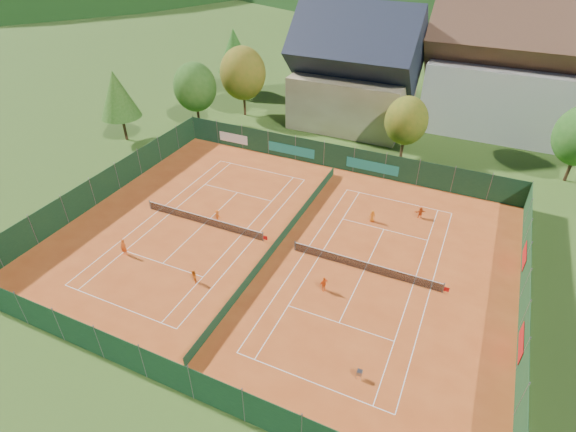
% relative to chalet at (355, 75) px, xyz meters
% --- Properties ---
extents(ground, '(600.00, 600.00, 0.00)m').
position_rel_chalet_xyz_m(ground, '(3.00, -30.00, -6.64)').
color(ground, '#305019').
rests_on(ground, ground).
extents(clay_pad, '(40.00, 32.00, 0.01)m').
position_rel_chalet_xyz_m(clay_pad, '(3.00, -30.00, -6.62)').
color(clay_pad, '#B5481A').
rests_on(clay_pad, ground).
extents(court_markings_left, '(11.03, 23.83, 0.00)m').
position_rel_chalet_xyz_m(court_markings_left, '(-5.00, -30.00, -6.61)').
color(court_markings_left, white).
rests_on(court_markings_left, ground).
extents(court_markings_right, '(11.03, 23.83, 0.00)m').
position_rel_chalet_xyz_m(court_markings_right, '(11.00, -30.00, -6.61)').
color(court_markings_right, white).
rests_on(court_markings_right, ground).
extents(tennis_net_left, '(13.30, 0.10, 1.02)m').
position_rel_chalet_xyz_m(tennis_net_left, '(-4.85, -30.00, -6.12)').
color(tennis_net_left, '#59595B').
rests_on(tennis_net_left, ground).
extents(tennis_net_right, '(13.30, 0.10, 1.02)m').
position_rel_chalet_xyz_m(tennis_net_right, '(11.15, -30.00, -6.12)').
color(tennis_net_right, '#59595B').
rests_on(tennis_net_right, ground).
extents(court_divider, '(0.03, 28.80, 1.00)m').
position_rel_chalet_xyz_m(court_divider, '(3.00, -30.00, -6.12)').
color(court_divider, '#153C23').
rests_on(court_divider, ground).
extents(fence_north, '(40.00, 0.10, 3.00)m').
position_rel_chalet_xyz_m(fence_north, '(2.54, -14.01, -5.16)').
color(fence_north, '#143721').
rests_on(fence_north, ground).
extents(fence_south, '(40.00, 0.04, 3.00)m').
position_rel_chalet_xyz_m(fence_south, '(3.00, -46.00, -5.12)').
color(fence_south, '#163C22').
rests_on(fence_south, ground).
extents(fence_west, '(0.04, 32.00, 3.00)m').
position_rel_chalet_xyz_m(fence_west, '(-17.00, -30.00, -5.12)').
color(fence_west, '#13341B').
rests_on(fence_west, ground).
extents(fence_east, '(0.09, 32.00, 3.00)m').
position_rel_chalet_xyz_m(fence_east, '(23.00, -29.95, -5.14)').
color(fence_east, '#14391B').
rests_on(fence_east, ground).
extents(chalet, '(16.20, 12.00, 16.00)m').
position_rel_chalet_xyz_m(chalet, '(0.00, 0.00, 0.00)').
color(chalet, tan).
rests_on(chalet, ground).
extents(hotel_block_a, '(21.60, 11.00, 17.25)m').
position_rel_chalet_xyz_m(hotel_block_a, '(19.00, 6.00, 0.76)').
color(hotel_block_a, silver).
rests_on(hotel_block_a, ground).
extents(tree_west_front, '(5.72, 5.72, 8.69)m').
position_rel_chalet_xyz_m(tree_west_front, '(-19.00, -10.00, -1.23)').
color(tree_west_front, '#422617').
rests_on(tree_west_front, ground).
extents(tree_west_mid, '(6.44, 6.44, 9.78)m').
position_rel_chalet_xyz_m(tree_west_mid, '(-15.00, -4.00, -0.56)').
color(tree_west_mid, '#482B19').
rests_on(tree_west_mid, ground).
extents(tree_west_back, '(5.60, 5.60, 10.00)m').
position_rel_chalet_xyz_m(tree_west_back, '(-21.00, 4.00, 0.11)').
color(tree_west_back, '#422D17').
rests_on(tree_west_back, ground).
extents(tree_center, '(5.01, 5.01, 7.60)m').
position_rel_chalet_xyz_m(tree_center, '(9.00, -8.00, -1.91)').
color(tree_center, '#462C19').
rests_on(tree_center, ground).
extents(tree_west_side, '(5.04, 5.04, 9.00)m').
position_rel_chalet_xyz_m(tree_west_side, '(-25.00, -18.00, -0.56)').
color(tree_west_side, '#4E2D1B').
rests_on(tree_west_side, ground).
extents(mountain_backdrop, '(820.00, 530.00, 242.00)m').
position_rel_chalet_xyz_m(mountain_backdrop, '(31.54, 203.48, -46.26)').
color(mountain_backdrop, black).
rests_on(mountain_backdrop, ground).
extents(ball_hopper, '(0.34, 0.34, 0.80)m').
position_rel_chalet_xyz_m(ball_hopper, '(13.73, -40.31, -6.07)').
color(ball_hopper, slate).
rests_on(ball_hopper, ground).
extents(loose_ball_0, '(0.07, 0.07, 0.07)m').
position_rel_chalet_xyz_m(loose_ball_0, '(-7.38, -36.81, -6.59)').
color(loose_ball_0, '#CCD833').
rests_on(loose_ball_0, ground).
extents(loose_ball_1, '(0.07, 0.07, 0.07)m').
position_rel_chalet_xyz_m(loose_ball_1, '(5.61, -39.55, -6.59)').
color(loose_ball_1, '#CCD833').
rests_on(loose_ball_1, ground).
extents(player_left_near, '(0.64, 0.49, 1.59)m').
position_rel_chalet_xyz_m(player_left_near, '(-8.73, -36.77, -5.83)').
color(player_left_near, '#D04C12').
rests_on(player_left_near, ground).
extents(player_left_mid, '(0.75, 0.71, 1.22)m').
position_rel_chalet_xyz_m(player_left_mid, '(-1.17, -37.21, -6.01)').
color(player_left_mid, orange).
rests_on(player_left_mid, ground).
extents(player_left_far, '(0.81, 0.51, 1.19)m').
position_rel_chalet_xyz_m(player_left_far, '(-4.11, -28.93, -6.03)').
color(player_left_far, '#ED5C15').
rests_on(player_left_far, ground).
extents(player_right_near, '(0.70, 0.85, 1.36)m').
position_rel_chalet_xyz_m(player_right_near, '(8.73, -33.68, -5.95)').
color(player_right_near, orange).
rests_on(player_right_near, ground).
extents(player_right_far_a, '(0.72, 0.64, 1.25)m').
position_rel_chalet_xyz_m(player_right_far_a, '(9.57, -22.78, -6.00)').
color(player_right_far_a, orange).
rests_on(player_right_far_a, ground).
extents(player_right_far_b, '(1.14, 0.85, 1.20)m').
position_rel_chalet_xyz_m(player_right_far_b, '(13.68, -20.19, -6.03)').
color(player_right_far_b, '#CB4312').
rests_on(player_right_far_b, ground).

